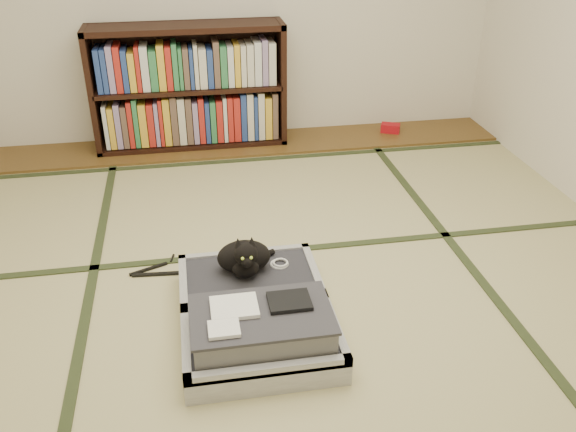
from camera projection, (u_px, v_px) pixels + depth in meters
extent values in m
plane|color=#CCBA88|center=(290.00, 293.00, 3.08)|extent=(4.50, 4.50, 0.00)
cube|color=brown|center=(246.00, 144.00, 4.80)|extent=(4.00, 0.50, 0.02)
cube|color=#B20E17|center=(390.00, 128.00, 4.99)|extent=(0.17, 0.14, 0.07)
cube|color=#2D381E|center=(86.00, 313.00, 2.93)|extent=(0.05, 4.50, 0.01)
cube|color=#2D381E|center=(475.00, 273.00, 3.23)|extent=(0.05, 4.50, 0.01)
cube|color=#2D381E|center=(278.00, 251.00, 3.43)|extent=(4.00, 0.05, 0.01)
cube|color=#2D381E|center=(250.00, 160.00, 4.55)|extent=(4.00, 0.05, 0.01)
cube|color=black|center=(93.00, 92.00, 4.48)|extent=(0.04, 0.33, 0.93)
cube|color=black|center=(281.00, 83.00, 4.69)|extent=(0.04, 0.33, 0.93)
cube|color=black|center=(194.00, 142.00, 4.79)|extent=(1.44, 0.33, 0.04)
cube|color=black|center=(184.00, 27.00, 4.37)|extent=(1.44, 0.33, 0.04)
cube|color=black|center=(189.00, 87.00, 4.58)|extent=(1.38, 0.33, 0.03)
cube|color=black|center=(189.00, 81.00, 4.71)|extent=(1.44, 0.02, 0.93)
cube|color=gray|center=(192.00, 116.00, 4.67)|extent=(1.30, 0.23, 0.39)
cube|color=gray|center=(187.00, 63.00, 4.47)|extent=(1.30, 0.23, 0.35)
cube|color=silver|center=(262.00, 348.00, 2.63)|extent=(0.68, 0.45, 0.12)
cube|color=#28292F|center=(262.00, 342.00, 2.62)|extent=(0.61, 0.38, 0.09)
cube|color=silver|center=(269.00, 370.00, 2.42)|extent=(0.68, 0.04, 0.05)
cube|color=silver|center=(256.00, 307.00, 2.78)|extent=(0.68, 0.04, 0.05)
cube|color=silver|center=(186.00, 345.00, 2.55)|extent=(0.04, 0.45, 0.05)
cube|color=silver|center=(335.00, 328.00, 2.65)|extent=(0.04, 0.45, 0.05)
cube|color=silver|center=(250.00, 287.00, 3.02)|extent=(0.68, 0.45, 0.12)
cube|color=#28292F|center=(250.00, 282.00, 3.01)|extent=(0.61, 0.38, 0.09)
cube|color=silver|center=(255.00, 302.00, 2.81)|extent=(0.68, 0.04, 0.05)
cube|color=silver|center=(245.00, 254.00, 3.17)|extent=(0.68, 0.04, 0.05)
cube|color=silver|center=(183.00, 283.00, 2.94)|extent=(0.04, 0.45, 0.05)
cube|color=silver|center=(313.00, 270.00, 3.04)|extent=(0.04, 0.45, 0.05)
cylinder|color=black|center=(255.00, 304.00, 2.80)|extent=(0.61, 0.02, 0.02)
cube|color=gray|center=(262.00, 327.00, 2.58)|extent=(0.58, 0.35, 0.12)
cube|color=#35343B|center=(261.00, 314.00, 2.55)|extent=(0.60, 0.37, 0.01)
cube|color=white|center=(234.00, 307.00, 2.56)|extent=(0.20, 0.16, 0.02)
cube|color=black|center=(289.00, 301.00, 2.59)|extent=(0.18, 0.15, 0.02)
cube|color=white|center=(224.00, 329.00, 2.43)|extent=(0.13, 0.11, 0.02)
cube|color=white|center=(220.00, 389.00, 2.41)|extent=(0.05, 0.01, 0.04)
cube|color=white|center=(247.00, 387.00, 2.43)|extent=(0.05, 0.01, 0.03)
cube|color=orange|center=(325.00, 375.00, 2.48)|extent=(0.05, 0.01, 0.03)
cube|color=#197F33|center=(310.00, 374.00, 2.46)|extent=(0.04, 0.01, 0.03)
ellipsoid|color=black|center=(244.00, 257.00, 2.99)|extent=(0.26, 0.17, 0.16)
ellipsoid|color=black|center=(246.00, 268.00, 2.93)|extent=(0.13, 0.09, 0.09)
ellipsoid|color=black|center=(246.00, 254.00, 2.86)|extent=(0.11, 0.10, 0.11)
sphere|color=black|center=(247.00, 262.00, 2.83)|extent=(0.05, 0.05, 0.05)
cone|color=black|center=(238.00, 243.00, 2.84)|extent=(0.04, 0.05, 0.05)
cone|color=black|center=(252.00, 241.00, 2.85)|extent=(0.04, 0.05, 0.05)
sphere|color=#A5BF33|center=(243.00, 259.00, 2.81)|extent=(0.02, 0.02, 0.02)
sphere|color=#A5BF33|center=(251.00, 258.00, 2.82)|extent=(0.02, 0.02, 0.02)
cylinder|color=black|center=(260.00, 256.00, 3.10)|extent=(0.16, 0.10, 0.03)
torus|color=white|center=(279.00, 264.00, 3.07)|extent=(0.09, 0.09, 0.01)
torus|color=white|center=(280.00, 263.00, 3.06)|extent=(0.08, 0.08, 0.01)
cube|color=black|center=(173.00, 273.00, 3.22)|extent=(0.42, 0.05, 0.01)
cube|color=black|center=(148.00, 269.00, 3.26)|extent=(0.20, 0.10, 0.01)
cube|color=black|center=(196.00, 264.00, 3.30)|extent=(0.15, 0.17, 0.01)
cylinder|color=black|center=(172.00, 258.00, 3.35)|extent=(0.03, 0.07, 0.01)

